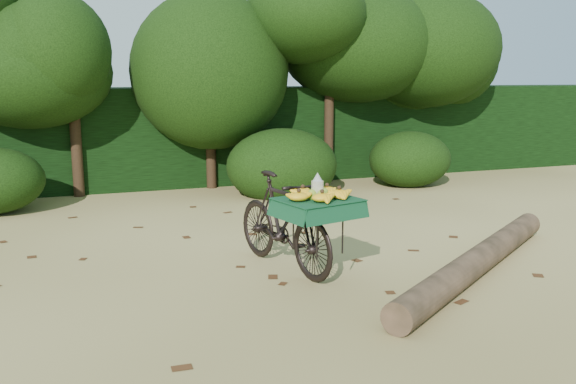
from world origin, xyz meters
name	(u,v)px	position (x,y,z in m)	size (l,w,h in m)	color
ground	(282,282)	(0.00, 0.00, 0.00)	(80.00, 80.00, 0.00)	tan
vendor_bicycle	(285,221)	(0.17, 0.39, 0.52)	(1.02, 1.84, 1.03)	black
fallen_log	(479,260)	(2.01, -0.42, 0.14)	(0.28, 0.28, 3.88)	brown
hedge_backdrop	(174,135)	(0.00, 6.30, 0.90)	(26.00, 1.80, 1.80)	black
tree_row	(142,77)	(-0.65, 5.50, 2.00)	(14.50, 2.00, 4.00)	black
bush_clumps	(225,172)	(0.50, 4.30, 0.45)	(8.80, 1.70, 0.90)	black
leaf_litter	(262,263)	(0.00, 0.65, 0.01)	(7.00, 7.30, 0.01)	#472712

